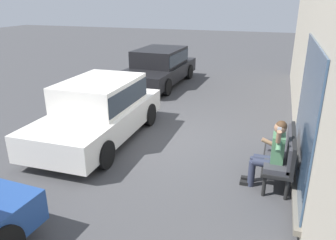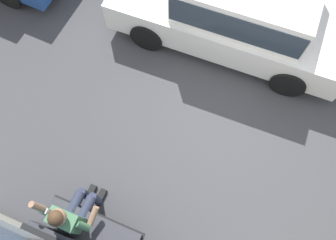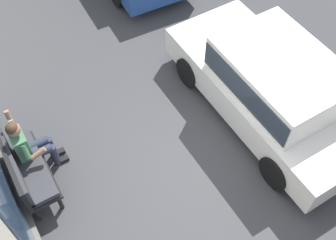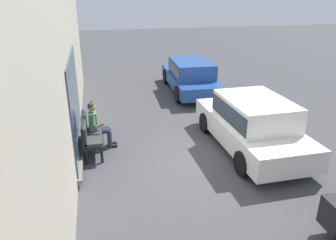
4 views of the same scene
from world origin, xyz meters
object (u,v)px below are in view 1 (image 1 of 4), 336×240
at_px(parked_car_near, 159,65).
at_px(parked_car_mid, 100,108).
at_px(bench, 283,154).
at_px(person_on_phone, 271,152).

relative_size(parked_car_near, parked_car_mid, 1.08).
relative_size(bench, parked_car_mid, 0.34).
height_order(bench, parked_car_mid, parked_car_mid).
bearing_deg(bench, parked_car_near, -143.00).
xyz_separation_m(person_on_phone, parked_car_mid, (-1.03, -4.18, 0.10)).
height_order(bench, parked_car_near, parked_car_near).
height_order(parked_car_near, parked_car_mid, parked_car_mid).
bearing_deg(parked_car_near, parked_car_mid, 5.27).
distance_m(parked_car_near, parked_car_mid, 5.83).
distance_m(bench, parked_car_mid, 4.48).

